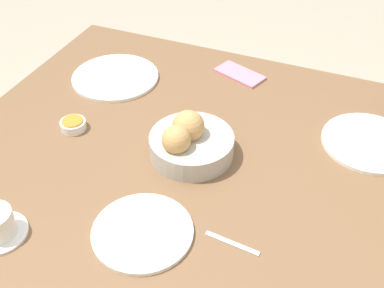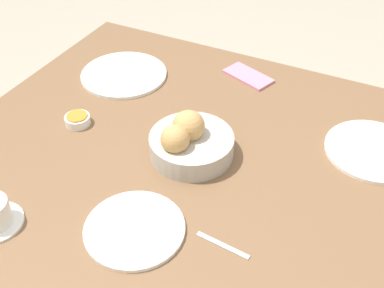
% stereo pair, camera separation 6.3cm
% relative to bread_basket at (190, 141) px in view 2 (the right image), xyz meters
% --- Properties ---
extents(dining_table, '(1.34, 1.04, 0.75)m').
position_rel_bread_basket_xyz_m(dining_table, '(-0.07, -0.00, -0.13)').
color(dining_table, brown).
rests_on(dining_table, ground_plane).
extents(bread_basket, '(0.21, 0.21, 0.12)m').
position_rel_bread_basket_xyz_m(bread_basket, '(0.00, 0.00, 0.00)').
color(bread_basket, '#B2ADA3').
rests_on(bread_basket, dining_table).
extents(plate_near_left, '(0.24, 0.24, 0.01)m').
position_rel_bread_basket_xyz_m(plate_near_left, '(-0.41, -0.21, -0.04)').
color(plate_near_left, white).
rests_on(plate_near_left, dining_table).
extents(plate_near_right, '(0.26, 0.26, 0.01)m').
position_rel_bread_basket_xyz_m(plate_near_right, '(0.34, -0.23, -0.04)').
color(plate_near_right, white).
rests_on(plate_near_right, dining_table).
extents(plate_far_center, '(0.21, 0.21, 0.01)m').
position_rel_bread_basket_xyz_m(plate_far_center, '(-0.01, 0.27, -0.04)').
color(plate_far_center, white).
rests_on(plate_far_center, dining_table).
extents(jam_bowl_honey, '(0.07, 0.07, 0.03)m').
position_rel_bread_basket_xyz_m(jam_bowl_honey, '(0.32, 0.02, -0.03)').
color(jam_bowl_honey, white).
rests_on(jam_bowl_honey, dining_table).
extents(spoon_coffee, '(0.12, 0.02, 0.00)m').
position_rel_bread_basket_xyz_m(spoon_coffee, '(-0.19, 0.22, -0.04)').
color(spoon_coffee, '#B7B7BC').
rests_on(spoon_coffee, dining_table).
extents(cell_phone, '(0.17, 0.12, 0.01)m').
position_rel_bread_basket_xyz_m(cell_phone, '(-0.00, -0.40, -0.04)').
color(cell_phone, pink).
rests_on(cell_phone, dining_table).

